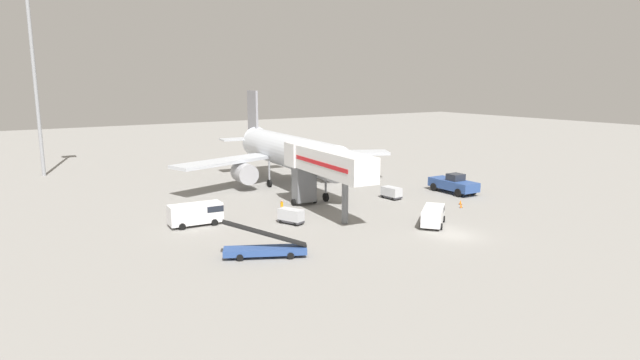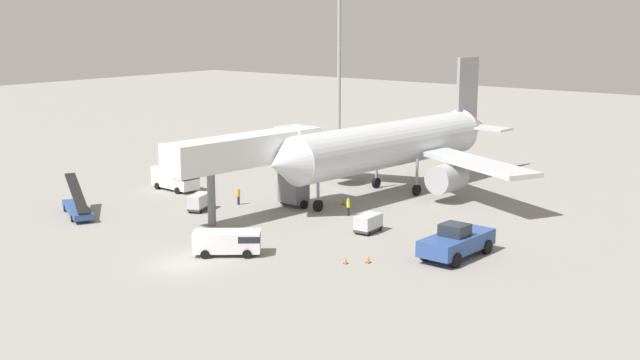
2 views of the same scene
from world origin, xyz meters
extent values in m
plane|color=gray|center=(0.00, 0.00, 0.00)|extent=(300.00, 300.00, 0.00)
cylinder|color=silver|center=(-1.76, 29.55, 5.09)|extent=(6.64, 26.46, 4.57)
cone|color=silver|center=(-2.93, 14.96, 5.09)|extent=(4.71, 3.45, 4.48)
cone|color=silver|center=(-0.53, 45.01, 5.43)|extent=(4.71, 5.15, 4.34)
cube|color=gray|center=(-0.63, 43.81, 9.66)|extent=(0.66, 3.81, 7.31)
cube|color=silver|center=(2.08, 43.24, 5.66)|extent=(5.69, 3.18, 0.24)
cube|color=silver|center=(-3.39, 43.68, 5.66)|extent=(5.69, 3.18, 0.24)
cube|color=silver|center=(7.39, 31.00, 4.06)|extent=(15.37, 10.22, 0.44)
cube|color=silver|center=(-10.58, 32.44, 4.06)|extent=(15.72, 8.20, 0.44)
cylinder|color=#A8A8AD|center=(4.74, 30.37, 2.37)|extent=(3.09, 3.87, 2.81)
cylinder|color=#A8A8AD|center=(-8.05, 31.39, 2.37)|extent=(3.09, 3.87, 2.81)
cylinder|color=gray|center=(-2.58, 19.37, 2.13)|extent=(0.28, 0.28, 3.17)
cylinder|color=black|center=(-2.58, 19.37, 0.55)|extent=(0.44, 1.12, 1.10)
cylinder|color=gray|center=(0.98, 30.91, 2.13)|extent=(0.28, 0.28, 3.17)
cylinder|color=black|center=(0.98, 30.91, 0.55)|extent=(0.44, 1.12, 1.10)
cylinder|color=gray|center=(-4.26, 31.33, 2.13)|extent=(0.28, 0.28, 3.17)
cylinder|color=black|center=(-4.26, 31.33, 0.55)|extent=(0.44, 1.12, 1.10)
cube|color=silver|center=(-6.33, 12.44, 6.14)|extent=(4.32, 14.39, 2.70)
cube|color=red|center=(-7.84, 12.58, 6.14)|extent=(1.16, 11.85, 0.44)
cube|color=silver|center=(-5.61, 20.09, 6.14)|extent=(3.70, 3.11, 2.84)
cube|color=#232833|center=(-5.48, 21.39, 6.39)|extent=(3.31, 0.55, 0.90)
cube|color=slate|center=(-5.66, 19.50, 2.60)|extent=(2.71, 2.03, 4.39)
cylinder|color=black|center=(-7.08, 19.63, 0.40)|extent=(0.37, 0.82, 0.80)
cylinder|color=black|center=(-4.24, 19.36, 0.40)|extent=(0.37, 0.82, 0.80)
cylinder|color=slate|center=(-6.60, 9.62, 2.40)|extent=(0.70, 0.70, 4.79)
cube|color=#2D4C8E|center=(14.75, 14.43, 1.15)|extent=(2.99, 7.09, 1.20)
cube|color=#232833|center=(14.74, 14.08, 2.20)|extent=(1.99, 1.86, 0.90)
cylinder|color=black|center=(15.99, 12.11, 0.55)|extent=(0.44, 1.11, 1.10)
cylinder|color=black|center=(13.37, 12.20, 0.55)|extent=(0.44, 1.11, 1.10)
cylinder|color=black|center=(16.14, 16.66, 0.55)|extent=(0.44, 1.11, 1.10)
cylinder|color=black|center=(13.51, 16.75, 0.55)|extent=(0.44, 1.11, 1.10)
cube|color=#2D4C8E|center=(-18.68, 4.45, 0.57)|extent=(7.14, 4.69, 0.55)
cube|color=black|center=(-18.68, 4.45, 2.10)|extent=(6.83, 4.01, 2.46)
cylinder|color=black|center=(-20.96, 4.65, 0.30)|extent=(0.64, 0.46, 0.60)
cylinder|color=black|center=(-20.23, 6.13, 0.30)|extent=(0.64, 0.46, 0.60)
cylinder|color=black|center=(-17.13, 2.77, 0.30)|extent=(0.64, 0.46, 0.60)
cylinder|color=black|center=(-16.41, 4.24, 0.30)|extent=(0.64, 0.46, 0.60)
cube|color=white|center=(-20.15, 17.50, 1.29)|extent=(5.60, 2.43, 2.01)
cube|color=#1E232D|center=(-18.29, 17.38, 1.74)|extent=(1.89, 2.22, 0.64)
cylinder|color=black|center=(-18.39, 18.38, 0.34)|extent=(0.70, 0.42, 0.68)
cylinder|color=black|center=(-18.52, 16.39, 0.34)|extent=(0.70, 0.42, 0.68)
cylinder|color=black|center=(-21.77, 18.60, 0.34)|extent=(0.70, 0.42, 0.68)
cylinder|color=black|center=(-21.91, 16.62, 0.34)|extent=(0.70, 0.42, 0.68)
cube|color=white|center=(0.75, 4.07, 1.08)|extent=(5.17, 4.76, 1.57)
cube|color=#1E232D|center=(2.08, 5.17, 1.42)|extent=(2.53, 2.58, 0.50)
cylinder|color=black|center=(1.36, 5.80, 0.34)|extent=(0.75, 0.71, 0.68)
cylinder|color=black|center=(2.57, 4.35, 0.34)|extent=(0.75, 0.71, 0.68)
cylinder|color=black|center=(-1.06, 3.79, 0.34)|extent=(0.75, 0.71, 0.68)
cylinder|color=black|center=(0.14, 2.34, 0.34)|extent=(0.75, 0.71, 0.68)
cube|color=#38383D|center=(5.39, 16.16, 0.29)|extent=(1.60, 2.70, 0.22)
cube|color=silver|center=(5.39, 16.16, 0.95)|extent=(1.60, 2.70, 1.11)
cylinder|color=black|center=(6.10, 15.31, 0.18)|extent=(0.15, 0.37, 0.36)
cylinder|color=black|center=(4.82, 15.20, 0.18)|extent=(0.15, 0.37, 0.36)
cylinder|color=black|center=(5.95, 17.12, 0.18)|extent=(0.15, 0.37, 0.36)
cylinder|color=black|center=(4.67, 17.01, 0.18)|extent=(0.15, 0.37, 0.36)
cube|color=#38383D|center=(-11.43, 12.66, 0.29)|extent=(2.16, 2.97, 0.22)
cube|color=silver|center=(-11.43, 12.66, 0.99)|extent=(2.16, 2.97, 1.18)
cylinder|color=black|center=(-10.55, 12.00, 0.18)|extent=(0.25, 0.38, 0.36)
cylinder|color=black|center=(-11.58, 11.57, 0.18)|extent=(0.25, 0.38, 0.36)
cylinder|color=black|center=(-11.28, 13.76, 0.18)|extent=(0.25, 0.38, 0.36)
cylinder|color=black|center=(-12.31, 13.33, 0.18)|extent=(0.25, 0.38, 0.36)
cylinder|color=#1E2333|center=(0.63, 19.76, 0.39)|extent=(0.33, 0.33, 0.78)
cylinder|color=#D8EA19|center=(0.63, 19.76, 1.10)|extent=(0.44, 0.44, 0.62)
sphere|color=tan|center=(0.63, 19.76, 1.53)|extent=(0.21, 0.21, 0.21)
cylinder|color=#1E2333|center=(-10.28, 16.74, 0.40)|extent=(0.31, 0.31, 0.79)
cylinder|color=orange|center=(-10.28, 16.74, 1.11)|extent=(0.42, 0.42, 0.63)
sphere|color=tan|center=(-10.28, 16.74, 1.55)|extent=(0.21, 0.21, 0.21)
cube|color=black|center=(-2.31, 23.03, 0.01)|extent=(0.38, 0.38, 0.03)
cone|color=orange|center=(-2.31, 23.03, 0.31)|extent=(0.33, 0.33, 0.56)
cube|color=black|center=(9.19, 7.90, 0.01)|extent=(0.32, 0.32, 0.03)
cone|color=orange|center=(9.19, 7.90, 0.26)|extent=(0.27, 0.27, 0.47)
cube|color=black|center=(10.38, 9.10, 0.01)|extent=(0.35, 0.35, 0.03)
cone|color=orange|center=(10.38, 9.10, 0.29)|extent=(0.30, 0.30, 0.52)
cylinder|color=#93969B|center=(-30.14, 58.92, 15.10)|extent=(0.56, 0.56, 30.21)
camera|label=1|loc=(-38.49, -34.89, 14.98)|focal=29.92mm
camera|label=2|loc=(43.86, -38.81, 18.12)|focal=46.19mm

